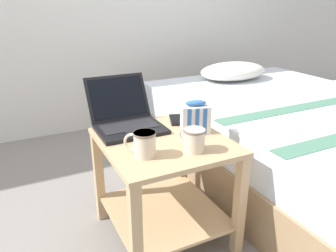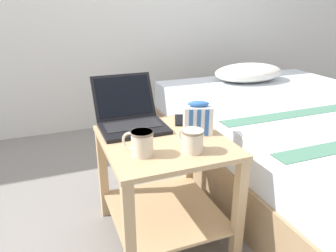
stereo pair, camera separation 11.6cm
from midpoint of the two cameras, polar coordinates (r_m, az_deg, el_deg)
ground_plane at (r=1.75m, az=-2.67°, el=-18.07°), size 8.00×8.00×0.00m
bed at (r=2.33m, az=19.44°, el=-1.50°), size 1.45×1.94×0.63m
bedside_table at (r=1.56m, az=-2.87°, el=-8.60°), size 0.55×0.58×0.52m
laptop at (r=1.62m, az=-9.31°, el=1.30°), size 0.31×0.36×0.23m
mug_front_left at (r=1.35m, az=2.04°, el=-2.27°), size 0.09×0.13×0.10m
mug_front_right at (r=1.31m, az=-6.75°, el=-2.99°), size 0.12×0.11×0.10m
snack_bag at (r=1.53m, az=2.64°, el=1.39°), size 0.15×0.11×0.16m
cell_phone at (r=1.70m, az=-0.29°, el=1.08°), size 0.13×0.18×0.01m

